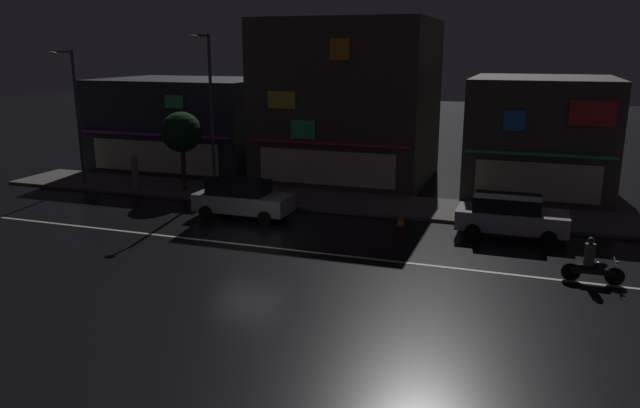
# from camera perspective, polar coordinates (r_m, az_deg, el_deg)

# --- Properties ---
(ground_plane) EXTENTS (140.00, 140.00, 0.00)m
(ground_plane) POSITION_cam_1_polar(r_m,az_deg,el_deg) (23.77, -6.81, -3.82)
(ground_plane) COLOR black
(lane_divider_stripe) EXTENTS (33.00, 0.16, 0.01)m
(lane_divider_stripe) POSITION_cam_1_polar(r_m,az_deg,el_deg) (23.77, -6.81, -3.81)
(lane_divider_stripe) COLOR beige
(lane_divider_stripe) RESTS_ON ground
(sidewalk_far) EXTENTS (34.74, 3.95, 0.14)m
(sidewalk_far) POSITION_cam_1_polar(r_m,az_deg,el_deg) (30.46, -0.64, 0.45)
(sidewalk_far) COLOR #5B5954
(sidewalk_far) RESTS_ON ground
(storefront_left_block) EXTENTS (10.30, 7.88, 5.55)m
(storefront_left_block) POSITION_cam_1_polar(r_m,az_deg,el_deg) (39.65, -12.15, 7.32)
(storefront_left_block) COLOR #2D333D
(storefront_left_block) RESTS_ON ground
(storefront_center_block) EXTENTS (9.28, 8.27, 8.93)m
(storefront_center_block) POSITION_cam_1_polar(r_m,az_deg,el_deg) (35.44, 2.68, 9.58)
(storefront_center_block) COLOR #4C443A
(storefront_center_block) RESTS_ON ground
(storefront_right_block) EXTENTS (7.04, 8.40, 5.94)m
(storefront_right_block) POSITION_cam_1_polar(r_m,az_deg,el_deg) (34.22, 19.76, 6.08)
(storefront_right_block) COLOR #4C443A
(storefront_right_block) RESTS_ON ground
(streetlamp_west) EXTENTS (0.44, 1.64, 7.15)m
(streetlamp_west) POSITION_cam_1_polar(r_m,az_deg,el_deg) (35.65, -21.90, 8.44)
(streetlamp_west) COLOR #47494C
(streetlamp_west) RESTS_ON sidewalk_far
(streetlamp_mid) EXTENTS (0.44, 1.64, 7.92)m
(streetlamp_mid) POSITION_cam_1_polar(r_m,az_deg,el_deg) (31.84, -10.27, 9.38)
(streetlamp_mid) COLOR #47494C
(streetlamp_mid) RESTS_ON sidewalk_far
(pedestrian_on_sidewalk) EXTENTS (0.34, 0.34, 1.84)m
(pedestrian_on_sidewalk) POSITION_cam_1_polar(r_m,az_deg,el_deg) (34.08, -16.84, 2.92)
(pedestrian_on_sidewalk) COLOR gray
(pedestrian_on_sidewalk) RESTS_ON sidewalk_far
(street_tree) EXTENTS (2.08, 2.08, 4.09)m
(street_tree) POSITION_cam_1_polar(r_m,az_deg,el_deg) (32.43, -12.75, 6.50)
(street_tree) COLOR #473323
(street_tree) RESTS_ON sidewalk_far
(parked_car_near_kerb) EXTENTS (4.30, 1.98, 1.67)m
(parked_car_near_kerb) POSITION_cam_1_polar(r_m,az_deg,el_deg) (27.53, -7.25, 0.55)
(parked_car_near_kerb) COLOR #9EA0A5
(parked_car_near_kerb) RESTS_ON ground
(parked_car_trailing) EXTENTS (4.30, 1.98, 1.67)m
(parked_car_trailing) POSITION_cam_1_polar(r_m,az_deg,el_deg) (25.63, 17.29, -1.02)
(parked_car_trailing) COLOR silver
(parked_car_trailing) RESTS_ON ground
(motorcycle_following) EXTENTS (1.90, 0.60, 1.52)m
(motorcycle_following) POSITION_cam_1_polar(r_m,az_deg,el_deg) (21.57, 23.96, -5.12)
(motorcycle_following) COLOR black
(motorcycle_following) RESTS_ON ground
(traffic_cone) EXTENTS (0.36, 0.36, 0.55)m
(traffic_cone) POSITION_cam_1_polar(r_m,az_deg,el_deg) (26.39, 7.52, -1.39)
(traffic_cone) COLOR orange
(traffic_cone) RESTS_ON ground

